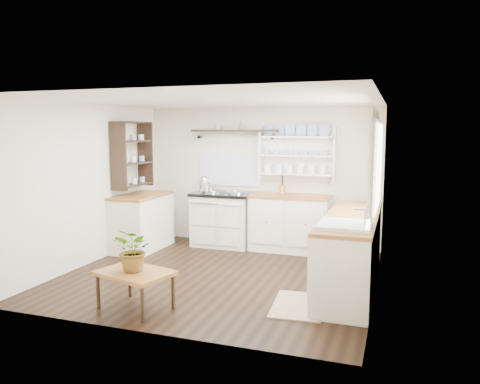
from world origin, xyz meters
The scene contains 19 objects.
floor centered at (0.00, 0.00, 0.00)m, with size 4.00×3.80×0.01m, color black.
wall_back centered at (0.00, 1.90, 1.15)m, with size 4.00×0.02×2.30m, color beige.
wall_right centered at (2.00, 0.00, 1.15)m, with size 0.02×3.80×2.30m, color beige.
wall_left centered at (-2.00, 0.00, 1.15)m, with size 0.02×3.80×2.30m, color beige.
ceiling centered at (0.00, 0.00, 2.30)m, with size 4.00×3.80×0.01m, color white.
window centered at (1.95, 0.15, 1.56)m, with size 0.08×1.55×1.22m.
aga_cooker centered at (-0.54, 1.57, 0.46)m, with size 1.00×0.70×0.93m.
back_cabinets centered at (0.60, 1.60, 0.46)m, with size 1.27×0.63×0.90m.
right_cabinets centered at (1.70, 0.10, 0.46)m, with size 0.62×2.43×0.90m.
belfast_sink centered at (1.70, -0.65, 0.80)m, with size 0.55×0.60×0.45m.
left_cabinets centered at (-1.70, 0.90, 0.46)m, with size 0.62×1.13×0.90m.
plate_rack centered at (0.65, 1.86, 1.56)m, with size 1.20×0.22×0.90m.
high_shelf centered at (-0.40, 1.78, 1.91)m, with size 1.50×0.29×0.16m.
left_shelving centered at (-1.84, 0.90, 1.55)m, with size 0.28×0.80×1.05m, color black.
kettle centered at (-0.82, 1.45, 1.05)m, with size 0.19×0.19×0.23m, color silver, non-canonical shape.
utensil_crock centered at (0.43, 1.68, 0.98)m, with size 0.12×0.12×0.14m, color #AB5C3E.
center_table centered at (-0.42, -1.40, 0.37)m, with size 0.89×0.74×0.42m.
potted_plant centered at (-0.42, -1.40, 0.65)m, with size 0.42×0.37×0.47m, color #3F7233.
floor_rug centered at (1.23, -0.76, 0.01)m, with size 0.55×0.85×0.02m, color #9B795A.
Camera 1 is at (2.22, -5.64, 1.92)m, focal length 35.00 mm.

